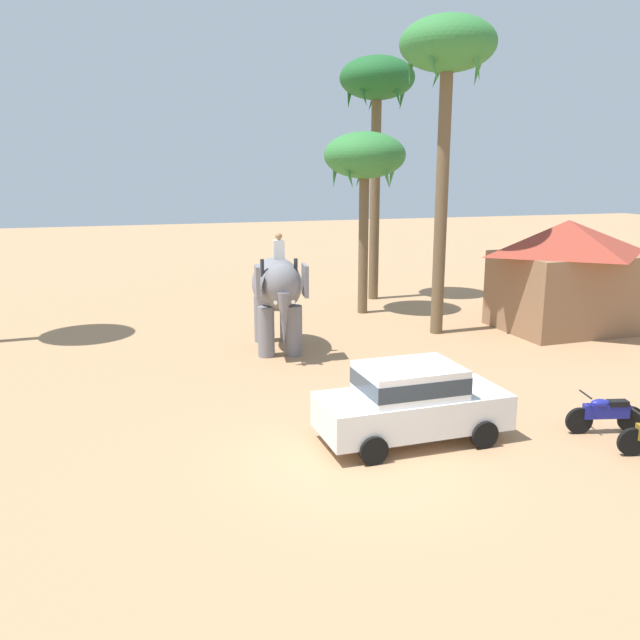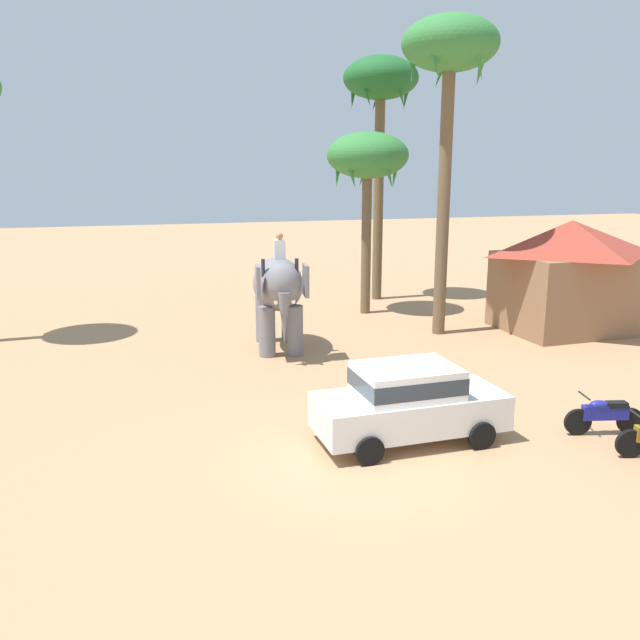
% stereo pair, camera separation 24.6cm
% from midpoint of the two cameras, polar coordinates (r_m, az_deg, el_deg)
% --- Properties ---
extents(ground_plane, '(120.00, 120.00, 0.00)m').
position_cam_midpoint_polar(ground_plane, '(13.82, 4.77, -11.85)').
color(ground_plane, tan).
extents(car_sedan_foreground, '(4.12, 1.93, 1.70)m').
position_cam_midpoint_polar(car_sedan_foreground, '(14.40, 8.15, -6.89)').
color(car_sedan_foreground, white).
rests_on(car_sedan_foreground, ground).
extents(elephant_with_mahout, '(2.07, 3.98, 3.88)m').
position_cam_midpoint_polar(elephant_with_mahout, '(21.15, -3.27, 2.61)').
color(elephant_with_mahout, slate).
rests_on(elephant_with_mahout, ground).
extents(motorcycle_mid_row, '(1.77, 0.65, 0.94)m').
position_cam_midpoint_polar(motorcycle_mid_row, '(16.10, 23.81, -7.50)').
color(motorcycle_mid_row, black).
rests_on(motorcycle_mid_row, ground).
extents(palm_tree_behind_elephant, '(3.20, 3.20, 7.19)m').
position_cam_midpoint_polar(palm_tree_behind_elephant, '(26.51, 4.41, 13.65)').
color(palm_tree_behind_elephant, brown).
rests_on(palm_tree_behind_elephant, ground).
extents(palm_tree_near_hut, '(3.20, 3.20, 10.68)m').
position_cam_midpoint_polar(palm_tree_near_hut, '(23.68, 11.47, 21.34)').
color(palm_tree_near_hut, brown).
rests_on(palm_tree_near_hut, ground).
extents(palm_tree_far_back, '(3.20, 3.20, 10.43)m').
position_cam_midpoint_polar(palm_tree_far_back, '(29.72, 5.51, 19.33)').
color(palm_tree_far_back, brown).
rests_on(palm_tree_far_back, ground).
extents(roadside_hut, '(5.08, 4.30, 4.00)m').
position_cam_midpoint_polar(roadside_hut, '(25.45, 20.94, 3.85)').
color(roadside_hut, '#8C6647').
rests_on(roadside_hut, ground).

